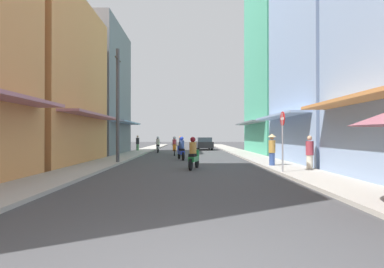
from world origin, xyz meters
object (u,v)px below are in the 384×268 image
pedestrian_midway (272,149)px  utility_pole (118,105)px  parked_car (204,143)px  motorbike_black (181,143)px  pedestrian_crossing (138,143)px  street_sign_no_entry (283,134)px  motorbike_white (158,145)px  motorbike_orange (174,147)px  motorbike_blue (181,149)px  motorbike_green (194,155)px  pedestrian_foreground (310,154)px

pedestrian_midway → utility_pole: (-8.39, 2.14, 2.45)m
parked_car → utility_pole: utility_pole is taller
motorbike_black → pedestrian_midway: pedestrian_midway is taller
pedestrian_crossing → utility_pole: utility_pole is taller
utility_pole → street_sign_no_entry: bearing=-31.2°
motorbike_white → street_sign_no_entry: 17.93m
motorbike_orange → pedestrian_midway: 11.13m
parked_car → pedestrian_midway: 19.83m
motorbike_white → motorbike_orange: 4.44m
motorbike_white → pedestrian_midway: (7.28, -13.74, 0.27)m
street_sign_no_entry → motorbike_black: bearing=100.4°
motorbike_blue → motorbike_orange: size_ratio=0.98×
motorbike_orange → motorbike_green: (1.47, -10.37, 0.00)m
motorbike_green → pedestrian_foreground: pedestrian_foreground is taller
motorbike_green → utility_pole: bearing=147.1°
motorbike_orange → pedestrian_midway: (5.48, -9.68, 0.27)m
motorbike_black → utility_pole: 23.29m
motorbike_blue → motorbike_green: 5.83m
street_sign_no_entry → motorbike_white: bearing=112.9°
motorbike_black → pedestrian_midway: size_ratio=1.03×
pedestrian_midway → pedestrian_crossing: pedestrian_midway is taller
motorbike_black → pedestrian_crossing: 10.07m
motorbike_orange → motorbike_green: 10.48m
motorbike_blue → motorbike_orange: bearing=98.4°
motorbike_orange → pedestrian_foreground: pedestrian_foreground is taller
parked_car → pedestrian_foreground: 21.74m
motorbike_green → pedestrian_midway: (4.01, 0.69, 0.27)m
motorbike_black → utility_pole: size_ratio=0.27×
motorbike_black → parked_car: size_ratio=0.42×
motorbike_white → street_sign_no_entry: street_sign_no_entry is taller
motorbike_blue → pedestrian_crossing: bearing=114.0°
pedestrian_foreground → street_sign_no_entry: street_sign_no_entry is taller
motorbike_green → motorbike_blue: bearing=97.7°
motorbike_white → pedestrian_crossing: 3.22m
parked_car → pedestrian_crossing: pedestrian_crossing is taller
motorbike_blue → parked_car: size_ratio=0.42×
motorbike_green → motorbike_white: bearing=102.8°
pedestrian_midway → pedestrian_crossing: (-9.63, 15.93, -0.13)m
motorbike_orange → pedestrian_midway: pedestrian_midway is taller
motorbike_green → utility_pole: 5.88m
motorbike_black → parked_car: (2.90, -5.41, 0.04)m
pedestrian_foreground → street_sign_no_entry: size_ratio=0.62×
motorbike_black → motorbike_green: same height
motorbike_green → parked_car: (1.49, 20.36, 0.04)m
motorbike_white → pedestrian_foreground: bearing=-61.2°
pedestrian_midway → pedestrian_crossing: size_ratio=1.03×
motorbike_white → motorbike_green: (3.27, -14.44, 0.00)m
motorbike_blue → street_sign_no_entry: 9.08m
motorbike_black → motorbike_orange: 15.40m
motorbike_green → pedestrian_foreground: (5.25, -1.06, 0.11)m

